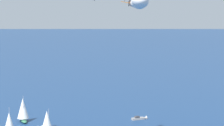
{
  "coord_description": "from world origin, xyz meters",
  "views": [
    {
      "loc": [
        104.99,
        -102.38,
        48.97
      ],
      "look_at": [
        0.77,
        -0.73,
        30.84
      ],
      "focal_mm": 72.62,
      "sensor_mm": 36.0,
      "label": 1
    }
  ],
  "objects": [
    {
      "name": "motorboat_far_stbd",
      "position": [
        -24.84,
        41.35,
        0.55
      ],
      "size": [
        4.34,
        7.16,
        2.03
      ],
      "color": "#9E9993",
      "rests_on": "ground_plane"
    },
    {
      "name": "smoke_trail_wingman",
      "position": [
        27.93,
        -18.09,
        50.13
      ],
      "size": [
        26.69,
        25.48,
        4.31
      ],
      "color": "silver"
    },
    {
      "name": "sailboat_inshore",
      "position": [
        -42.07,
        4.12,
        3.65
      ],
      "size": [
        6.28,
        4.7,
        8.0
      ],
      "color": "white",
      "rests_on": "ground_plane"
    },
    {
      "name": "sailboat_trailing",
      "position": [
        -57.32,
        2.69,
        5.23
      ],
      "size": [
        9.14,
        6.4,
        11.45
      ],
      "color": "#33704C",
      "rests_on": "ground_plane"
    },
    {
      "name": "biplane_wingman",
      "position": [
        7.19,
        1.88,
        50.35
      ],
      "size": [
        6.61,
        6.58,
        3.67
      ],
      "color": "orange"
    }
  ]
}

